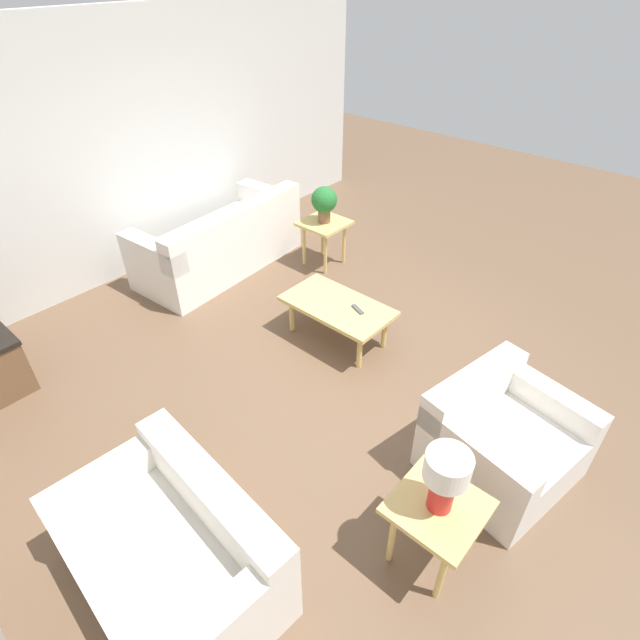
{
  "coord_description": "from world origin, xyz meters",
  "views": [
    {
      "loc": [
        -2.09,
        2.72,
        3.09
      ],
      "look_at": [
        0.17,
        0.15,
        0.55
      ],
      "focal_mm": 28.0,
      "sensor_mm": 36.0,
      "label": 1
    }
  ],
  "objects_px": {
    "coffee_table": "(337,308)",
    "potted_plant": "(324,201)",
    "sofa": "(222,244)",
    "side_table_lamp": "(436,514)",
    "armchair": "(501,439)",
    "side_table_plant": "(324,229)",
    "loveseat": "(175,554)",
    "table_lamp": "(446,475)"
  },
  "relations": [
    {
      "from": "coffee_table",
      "to": "potted_plant",
      "type": "relative_size",
      "value": 2.49
    },
    {
      "from": "loveseat",
      "to": "table_lamp",
      "type": "bearing_deg",
      "value": 51.46
    },
    {
      "from": "coffee_table",
      "to": "sofa",
      "type": "bearing_deg",
      "value": -4.73
    },
    {
      "from": "armchair",
      "to": "side_table_lamp",
      "type": "height_order",
      "value": "armchair"
    },
    {
      "from": "side_table_lamp",
      "to": "sofa",
      "type": "bearing_deg",
      "value": -21.56
    },
    {
      "from": "armchair",
      "to": "side_table_lamp",
      "type": "distance_m",
      "value": 0.94
    },
    {
      "from": "loveseat",
      "to": "side_table_plant",
      "type": "xyz_separation_m",
      "value": [
        1.87,
        -3.46,
        0.18
      ]
    },
    {
      "from": "armchair",
      "to": "table_lamp",
      "type": "relative_size",
      "value": 2.53
    },
    {
      "from": "sofa",
      "to": "side_table_lamp",
      "type": "distance_m",
      "value": 4.05
    },
    {
      "from": "potted_plant",
      "to": "sofa",
      "type": "bearing_deg",
      "value": 45.77
    },
    {
      "from": "side_table_plant",
      "to": "side_table_lamp",
      "type": "relative_size",
      "value": 1.0
    },
    {
      "from": "armchair",
      "to": "loveseat",
      "type": "bearing_deg",
      "value": 163.64
    },
    {
      "from": "loveseat",
      "to": "sofa",
      "type": "bearing_deg",
      "value": 140.95
    },
    {
      "from": "table_lamp",
      "to": "side_table_lamp",
      "type": "bearing_deg",
      "value": 0.0
    },
    {
      "from": "sofa",
      "to": "side_table_plant",
      "type": "distance_m",
      "value": 1.22
    },
    {
      "from": "coffee_table",
      "to": "table_lamp",
      "type": "relative_size",
      "value": 2.44
    },
    {
      "from": "side_table_plant",
      "to": "potted_plant",
      "type": "bearing_deg",
      "value": 90.0
    },
    {
      "from": "side_table_lamp",
      "to": "armchair",
      "type": "bearing_deg",
      "value": -89.96
    },
    {
      "from": "coffee_table",
      "to": "potted_plant",
      "type": "xyz_separation_m",
      "value": [
        1.06,
        -1.03,
        0.44
      ]
    },
    {
      "from": "armchair",
      "to": "loveseat",
      "type": "relative_size",
      "value": 0.78
    },
    {
      "from": "loveseat",
      "to": "table_lamp",
      "type": "distance_m",
      "value": 1.61
    },
    {
      "from": "loveseat",
      "to": "potted_plant",
      "type": "distance_m",
      "value": 3.97
    },
    {
      "from": "armchair",
      "to": "side_table_plant",
      "type": "height_order",
      "value": "armchair"
    },
    {
      "from": "armchair",
      "to": "side_table_plant",
      "type": "relative_size",
      "value": 1.97
    },
    {
      "from": "potted_plant",
      "to": "armchair",
      "type": "bearing_deg",
      "value": 153.89
    },
    {
      "from": "side_table_plant",
      "to": "table_lamp",
      "type": "distance_m",
      "value": 3.77
    },
    {
      "from": "loveseat",
      "to": "side_table_lamp",
      "type": "xyz_separation_m",
      "value": [
        -1.04,
        -1.11,
        0.18
      ]
    },
    {
      "from": "sofa",
      "to": "potted_plant",
      "type": "bearing_deg",
      "value": 131.19
    },
    {
      "from": "side_table_lamp",
      "to": "potted_plant",
      "type": "bearing_deg",
      "value": -38.94
    },
    {
      "from": "sofa",
      "to": "coffee_table",
      "type": "relative_size",
      "value": 1.97
    },
    {
      "from": "loveseat",
      "to": "side_table_lamp",
      "type": "height_order",
      "value": "loveseat"
    },
    {
      "from": "sofa",
      "to": "loveseat",
      "type": "relative_size",
      "value": 1.49
    },
    {
      "from": "side_table_lamp",
      "to": "potted_plant",
      "type": "relative_size",
      "value": 1.31
    },
    {
      "from": "armchair",
      "to": "side_table_plant",
      "type": "bearing_deg",
      "value": 74.56
    },
    {
      "from": "armchair",
      "to": "side_table_lamp",
      "type": "relative_size",
      "value": 1.97
    },
    {
      "from": "coffee_table",
      "to": "loveseat",
      "type": "bearing_deg",
      "value": 108.43
    },
    {
      "from": "coffee_table",
      "to": "side_table_lamp",
      "type": "distance_m",
      "value": 2.28
    },
    {
      "from": "sofa",
      "to": "table_lamp",
      "type": "relative_size",
      "value": 4.81
    },
    {
      "from": "table_lamp",
      "to": "side_table_plant",
      "type": "bearing_deg",
      "value": -38.94
    },
    {
      "from": "loveseat",
      "to": "armchair",
      "type": "bearing_deg",
      "value": 67.56
    },
    {
      "from": "side_table_plant",
      "to": "potted_plant",
      "type": "distance_m",
      "value": 0.34
    },
    {
      "from": "armchair",
      "to": "coffee_table",
      "type": "distance_m",
      "value": 1.9
    }
  ]
}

